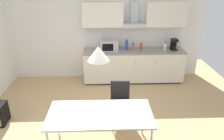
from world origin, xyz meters
TOP-DOWN VIEW (x-y plane):
  - ground_plane at (0.00, 0.00)m, footprint 7.34×7.51m
  - wall_back at (0.00, 2.55)m, footprint 5.87×0.10m
  - kitchen_counter at (0.97, 2.18)m, footprint 2.76×0.69m
  - backsplash_tile at (0.97, 2.49)m, footprint 2.74×0.02m
  - upper_wall_cabinets at (0.97, 2.34)m, footprint 2.74×0.40m
  - microwave at (0.30, 2.17)m, footprint 0.48×0.35m
  - coffee_maker at (2.07, 2.20)m, footprint 0.18×0.19m
  - bottle_blue at (0.78, 2.23)m, footprint 0.08×0.08m
  - bottle_brown at (0.95, 2.14)m, footprint 0.07×0.07m
  - bottle_white at (1.82, 2.14)m, footprint 0.07×0.07m
  - bottle_red at (1.18, 2.23)m, footprint 0.07×0.07m
  - dining_table at (0.08, -0.55)m, footprint 1.68×0.82m
  - chair_far_right at (0.46, 0.24)m, footprint 0.42×0.42m
  - pendant_lamp at (0.08, -0.55)m, footprint 0.32×0.32m

SIDE VIEW (x-z plane):
  - ground_plane at x=0.00m, z-range -0.02..0.00m
  - kitchen_counter at x=0.97m, z-range 0.00..0.91m
  - chair_far_right at x=0.46m, z-range 0.10..0.97m
  - dining_table at x=0.08m, z-range 0.32..1.05m
  - bottle_red at x=1.18m, z-range 0.89..1.08m
  - bottle_brown at x=0.95m, z-range 0.89..1.12m
  - bottle_white at x=1.82m, z-range 0.88..1.13m
  - bottle_blue at x=0.78m, z-range 0.88..1.17m
  - microwave at x=0.30m, z-range 0.90..1.18m
  - coffee_maker at x=2.07m, z-range 0.90..1.20m
  - backsplash_tile at x=0.97m, z-range 0.90..1.45m
  - wall_back at x=0.00m, z-range 0.00..2.73m
  - pendant_lamp at x=0.08m, z-range 1.63..1.85m
  - upper_wall_cabinets at x=0.97m, z-range 1.51..2.15m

